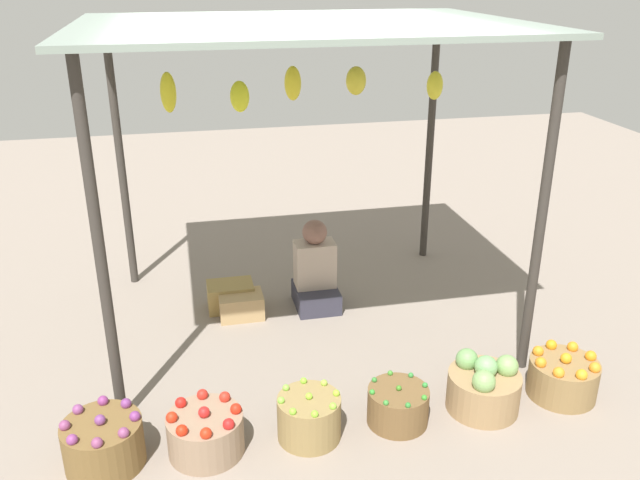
% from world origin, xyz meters
% --- Properties ---
extents(ground_plane, '(14.00, 14.00, 0.00)m').
position_xyz_m(ground_plane, '(0.00, 0.00, 0.00)').
color(ground_plane, gray).
extents(market_stall_structure, '(3.16, 2.38, 2.38)m').
position_xyz_m(market_stall_structure, '(0.00, 0.01, 2.19)').
color(market_stall_structure, '#38332D').
rests_on(market_stall_structure, ground).
extents(vendor_person, '(0.36, 0.44, 0.78)m').
position_xyz_m(vendor_person, '(0.13, 0.22, 0.30)').
color(vendor_person, '#343341').
rests_on(vendor_person, ground).
extents(basket_purple_onions, '(0.47, 0.47, 0.35)m').
position_xyz_m(basket_purple_onions, '(-1.50, -1.46, 0.15)').
color(basket_purple_onions, brown).
rests_on(basket_purple_onions, ground).
extents(basket_red_tomatoes, '(0.46, 0.46, 0.32)m').
position_xyz_m(basket_red_tomatoes, '(-0.91, -1.48, 0.14)').
color(basket_red_tomatoes, '#94795F').
rests_on(basket_red_tomatoes, ground).
extents(basket_limes, '(0.40, 0.40, 0.33)m').
position_xyz_m(basket_limes, '(-0.27, -1.48, 0.15)').
color(basket_limes, olive).
rests_on(basket_limes, ground).
extents(basket_green_chilies, '(0.40, 0.40, 0.28)m').
position_xyz_m(basket_green_chilies, '(0.32, -1.46, 0.12)').
color(basket_green_chilies, brown).
rests_on(basket_green_chilies, ground).
extents(basket_cabbages, '(0.48, 0.48, 0.40)m').
position_xyz_m(basket_cabbages, '(0.92, -1.44, 0.16)').
color(basket_cabbages, '#9E7C52').
rests_on(basket_cabbages, ground).
extents(basket_oranges, '(0.47, 0.47, 0.33)m').
position_xyz_m(basket_oranges, '(1.52, -1.42, 0.14)').
color(basket_oranges, olive).
rests_on(basket_oranges, ground).
extents(wooden_crate_near_vendor, '(0.39, 0.27, 0.23)m').
position_xyz_m(wooden_crate_near_vendor, '(-0.59, 0.32, 0.12)').
color(wooden_crate_near_vendor, '#A08348').
rests_on(wooden_crate_near_vendor, ground).
extents(wooden_crate_stacked_rear, '(0.37, 0.27, 0.20)m').
position_xyz_m(wooden_crate_stacked_rear, '(-0.52, 0.15, 0.10)').
color(wooden_crate_stacked_rear, tan).
rests_on(wooden_crate_stacked_rear, ground).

